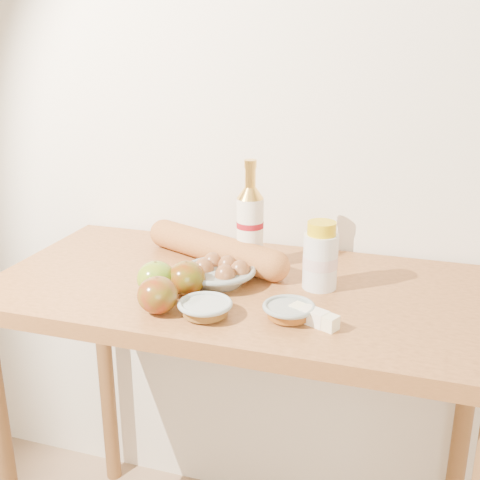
# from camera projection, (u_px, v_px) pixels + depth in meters

# --- Properties ---
(back_wall) EXTENTS (3.50, 0.02, 2.60)m
(back_wall) POSITION_uv_depth(u_px,v_px,m) (281.00, 98.00, 1.59)
(back_wall) COLOR white
(back_wall) RESTS_ON ground
(table) EXTENTS (1.20, 0.60, 0.90)m
(table) POSITION_uv_depth(u_px,v_px,m) (244.00, 330.00, 1.47)
(table) COLOR #B17039
(table) RESTS_ON ground
(bourbon_bottle) EXTENTS (0.09, 0.09, 0.28)m
(bourbon_bottle) POSITION_uv_depth(u_px,v_px,m) (250.00, 225.00, 1.49)
(bourbon_bottle) COLOR #F5E7CF
(bourbon_bottle) RESTS_ON table
(cream_bottle) EXTENTS (0.08, 0.08, 0.16)m
(cream_bottle) POSITION_uv_depth(u_px,v_px,m) (320.00, 258.00, 1.38)
(cream_bottle) COLOR silver
(cream_bottle) RESTS_ON table
(egg_bowl) EXTENTS (0.23, 0.23, 0.06)m
(egg_bowl) POSITION_uv_depth(u_px,v_px,m) (220.00, 273.00, 1.42)
(egg_bowl) COLOR gray
(egg_bowl) RESTS_ON table
(baguette) EXTENTS (0.45, 0.25, 0.08)m
(baguette) POSITION_uv_depth(u_px,v_px,m) (215.00, 248.00, 1.55)
(baguette) COLOR #C1773A
(baguette) RESTS_ON table
(apple_yellowgreen) EXTENTS (0.09, 0.09, 0.08)m
(apple_yellowgreen) POSITION_uv_depth(u_px,v_px,m) (156.00, 278.00, 1.35)
(apple_yellowgreen) COLOR olive
(apple_yellowgreen) RESTS_ON table
(apple_redgreen_front) EXTENTS (0.09, 0.09, 0.08)m
(apple_redgreen_front) POSITION_uv_depth(u_px,v_px,m) (158.00, 295.00, 1.27)
(apple_redgreen_front) COLOR maroon
(apple_redgreen_front) RESTS_ON table
(apple_redgreen_right) EXTENTS (0.10, 0.10, 0.08)m
(apple_redgreen_right) POSITION_uv_depth(u_px,v_px,m) (187.00, 278.00, 1.36)
(apple_redgreen_right) COLOR maroon
(apple_redgreen_right) RESTS_ON table
(sugar_bowl) EXTENTS (0.14, 0.14, 0.03)m
(sugar_bowl) POSITION_uv_depth(u_px,v_px,m) (205.00, 308.00, 1.26)
(sugar_bowl) COLOR #97A5A0
(sugar_bowl) RESTS_ON table
(syrup_bowl) EXTENTS (0.13, 0.13, 0.03)m
(syrup_bowl) POSITION_uv_depth(u_px,v_px,m) (289.00, 311.00, 1.25)
(syrup_bowl) COLOR gray
(syrup_bowl) RESTS_ON table
(butter_stick) EXTENTS (0.11, 0.07, 0.03)m
(butter_stick) POSITION_uv_depth(u_px,v_px,m) (314.00, 317.00, 1.23)
(butter_stick) COLOR #F8EFC0
(butter_stick) RESTS_ON table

